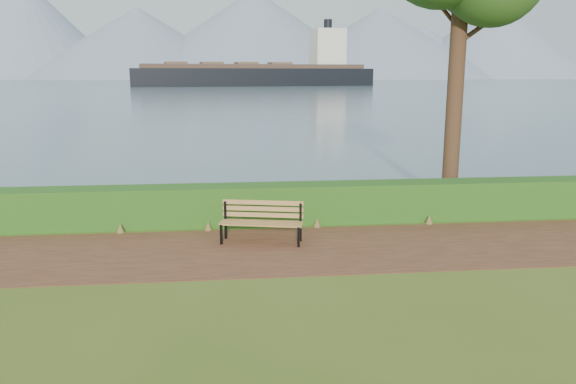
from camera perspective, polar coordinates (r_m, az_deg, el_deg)
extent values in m
plane|color=#495E1A|center=(11.98, -3.11, -6.43)|extent=(140.00, 140.00, 0.00)
cube|color=#51291B|center=(12.26, -3.18, -5.96)|extent=(40.00, 3.40, 0.01)
cube|color=#1D4D16|center=(14.35, -3.69, -1.26)|extent=(32.00, 0.85, 1.00)
cube|color=slate|center=(271.38, -6.12, 11.11)|extent=(700.00, 510.00, 0.00)
cone|color=gray|center=(444.92, -25.28, 14.89)|extent=(140.00, 140.00, 70.00)
cone|color=gray|center=(411.18, -14.91, 14.40)|extent=(160.00, 160.00, 48.00)
cone|color=gray|center=(417.75, -3.42, 15.69)|extent=(190.00, 190.00, 62.00)
cone|color=gray|center=(426.48, 9.21, 14.67)|extent=(170.00, 170.00, 50.00)
cone|color=gray|center=(467.34, 19.95, 14.37)|extent=(150.00, 150.00, 58.00)
cone|color=gray|center=(441.67, -7.57, 13.65)|extent=(120.00, 120.00, 35.00)
cone|color=gray|center=(461.89, 13.28, 13.67)|extent=(130.00, 130.00, 40.00)
cube|color=black|center=(12.70, -6.80, -4.32)|extent=(0.06, 0.07, 0.47)
cube|color=black|center=(13.07, -6.36, -2.87)|extent=(0.06, 0.07, 0.89)
cube|color=black|center=(12.85, -6.59, -3.17)|extent=(0.17, 0.54, 0.05)
cube|color=black|center=(12.42, 1.09, -4.61)|extent=(0.06, 0.07, 0.47)
cube|color=black|center=(12.80, 1.29, -3.12)|extent=(0.06, 0.07, 0.89)
cube|color=black|center=(12.58, 1.19, -3.43)|extent=(0.17, 0.54, 0.05)
cube|color=#AD7843|center=(12.49, -2.89, -3.41)|extent=(1.84, 0.50, 0.04)
cube|color=#AD7843|center=(12.62, -2.79, -3.25)|extent=(1.84, 0.50, 0.04)
cube|color=#AD7843|center=(12.74, -2.69, -3.10)|extent=(1.84, 0.50, 0.04)
cube|color=#AD7843|center=(12.87, -2.60, -2.95)|extent=(1.84, 0.50, 0.04)
cube|color=#AD7843|center=(12.90, -2.56, -2.34)|extent=(1.83, 0.45, 0.11)
cube|color=#AD7843|center=(12.86, -2.57, -1.71)|extent=(1.83, 0.45, 0.11)
cube|color=#AD7843|center=(12.83, -2.57, -1.08)|extent=(1.83, 0.45, 0.11)
cylinder|color=#382217|center=(16.51, 16.78, 12.39)|extent=(0.45, 0.45, 8.08)
cylinder|color=#382217|center=(16.75, 18.62, 15.34)|extent=(1.18, 0.13, 0.88)
cylinder|color=#382217|center=(16.54, 15.44, 17.54)|extent=(0.91, 0.42, 0.81)
cube|color=black|center=(171.86, -3.42, 11.21)|extent=(73.05, 23.15, 7.22)
cube|color=#46332A|center=(171.86, -3.44, 12.62)|extent=(67.17, 21.07, 1.24)
cube|color=silver|center=(178.37, 4.04, 14.37)|extent=(10.56, 9.93, 11.34)
cylinder|color=black|center=(178.78, 4.07, 16.52)|extent=(2.47, 2.47, 3.61)
cube|color=brown|center=(168.46, -11.33, 12.71)|extent=(7.23, 7.74, 0.82)
cube|color=brown|center=(169.60, -7.77, 12.82)|extent=(7.23, 7.74, 0.82)
cube|color=brown|center=(171.36, -4.27, 12.88)|extent=(7.23, 7.74, 0.82)
cube|color=brown|center=(173.71, -0.85, 12.90)|extent=(7.23, 7.74, 0.82)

